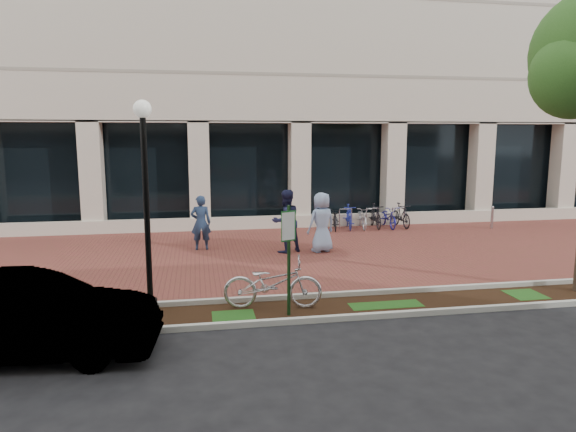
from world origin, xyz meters
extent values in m
plane|color=black|center=(0.00, 0.00, 0.00)|extent=(120.00, 120.00, 0.00)
cube|color=brown|center=(0.00, 0.00, 0.01)|extent=(40.00, 9.00, 0.01)
cube|color=black|center=(0.00, -5.25, 0.01)|extent=(40.00, 1.50, 0.01)
cube|color=#BABBB0|center=(0.00, -4.50, 0.06)|extent=(40.00, 0.12, 0.12)
cube|color=#BABBB0|center=(0.00, -6.00, 0.06)|extent=(40.00, 0.12, 0.12)
cube|color=beige|center=(0.00, 10.50, 10.10)|extent=(40.00, 12.00, 11.80)
cube|color=black|center=(0.00, 5.60, 2.10)|extent=(40.00, 0.15, 4.20)
cube|color=beige|center=(0.00, 4.50, 0.25)|extent=(40.00, 0.25, 0.50)
cube|color=beige|center=(0.00, 4.90, 2.10)|extent=(0.80, 0.80, 4.20)
cube|color=#143717|center=(-0.32, -5.52, 1.15)|extent=(0.05, 0.05, 2.30)
cube|color=#186324|center=(-0.32, -5.55, 1.88)|extent=(0.34, 0.02, 0.62)
cube|color=white|center=(-0.32, -5.56, 1.88)|extent=(0.30, 0.01, 0.56)
cylinder|color=black|center=(-3.13, -4.84, 0.15)|extent=(0.28, 0.28, 0.30)
cylinder|color=black|center=(-3.13, -4.84, 2.03)|extent=(0.12, 0.12, 4.05)
sphere|color=silver|center=(-3.13, -4.84, 4.19)|extent=(0.36, 0.36, 0.36)
sphere|color=#25561B|center=(6.05, -5.29, 4.97)|extent=(1.89, 1.89, 1.89)
imported|color=silver|center=(-0.57, -5.00, 0.55)|extent=(2.20, 1.06, 1.11)
imported|color=#1F304E|center=(-2.02, 1.05, 0.89)|extent=(0.65, 0.43, 1.78)
imported|color=#1B1F44|center=(0.62, 0.21, 1.00)|extent=(1.19, 1.08, 2.00)
imported|color=#95B3DE|center=(1.75, 0.07, 0.95)|extent=(1.08, 0.88, 1.91)
cylinder|color=#ADADB1|center=(9.41, 2.86, 0.41)|extent=(0.11, 0.11, 0.81)
sphere|color=#ADADB1|center=(9.41, 2.86, 0.86)|extent=(0.12, 0.12, 0.12)
imported|color=black|center=(3.24, 3.83, 0.44)|extent=(0.94, 1.76, 0.88)
imported|color=navy|center=(3.79, 3.83, 0.49)|extent=(0.73, 1.68, 0.97)
imported|color=#AFAFB4|center=(4.34, 3.83, 0.44)|extent=(0.78, 1.73, 0.88)
imported|color=black|center=(4.89, 3.83, 0.49)|extent=(0.57, 1.65, 0.97)
imported|color=navy|center=(5.44, 3.83, 0.44)|extent=(0.61, 1.68, 0.88)
imported|color=black|center=(5.99, 3.83, 0.49)|extent=(0.52, 1.64, 0.97)
cylinder|color=#ADADB1|center=(4.62, 3.83, 0.40)|extent=(0.04, 0.04, 0.80)
imported|color=#ADADB2|center=(-4.97, -6.75, 0.70)|extent=(4.36, 1.84, 1.40)
camera|label=1|loc=(-2.12, -15.49, 3.68)|focal=32.00mm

